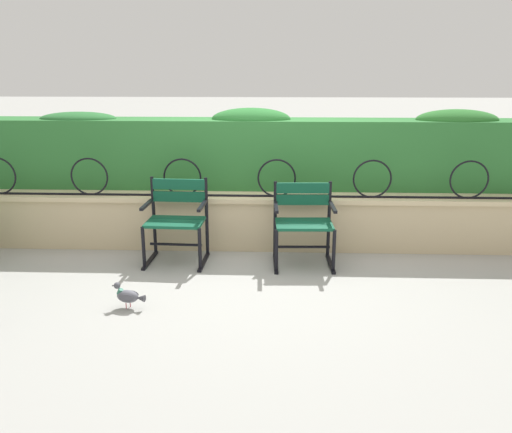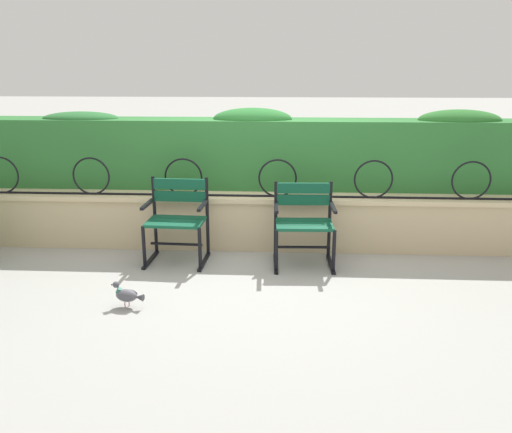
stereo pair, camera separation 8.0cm
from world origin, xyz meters
name	(u,v)px [view 2 (the right image)]	position (x,y,z in m)	size (l,w,h in m)	color
ground_plane	(256,271)	(0.00, 0.00, 0.00)	(60.00, 60.00, 0.00)	#9E9E99
stone_wall	(259,221)	(0.00, 0.75, 0.31)	(7.25, 0.41, 0.60)	#C6B289
iron_arch_fence	(235,180)	(-0.27, 0.68, 0.78)	(6.71, 0.02, 0.42)	black
hedge_row	(264,151)	(0.03, 1.18, 1.03)	(7.10, 0.51, 0.92)	#2D7033
park_chair_left	(177,217)	(-0.83, 0.30, 0.46)	(0.64, 0.55, 0.86)	#0F4C33
park_chair_right	(304,221)	(0.48, 0.27, 0.46)	(0.63, 0.54, 0.83)	#0F4C33
pigeon_near_chairs	(127,295)	(-1.05, -0.86, 0.11)	(0.29, 0.13, 0.22)	#5B5B66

